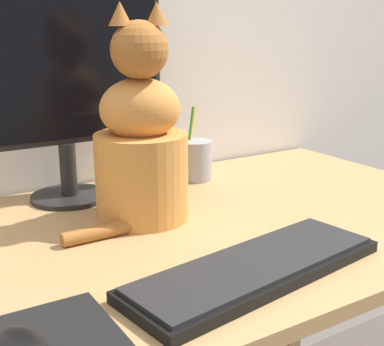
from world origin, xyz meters
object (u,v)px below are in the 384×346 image
at_px(keyboard, 256,268).
at_px(pen_cup, 195,160).
at_px(monitor, 62,73).
at_px(cat, 141,143).

xyz_separation_m(keyboard, pen_cup, (0.20, 0.49, 0.04)).
bearing_deg(pen_cup, monitor, 176.79).
bearing_deg(pen_cup, cat, -143.29).
relative_size(keyboard, pen_cup, 2.57).
height_order(monitor, pen_cup, monitor).
bearing_deg(pen_cup, keyboard, -112.49).
xyz_separation_m(keyboard, cat, (-0.03, 0.32, 0.14)).
height_order(keyboard, cat, cat).
xyz_separation_m(cat, pen_cup, (0.24, 0.18, -0.10)).
bearing_deg(cat, monitor, 132.06).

